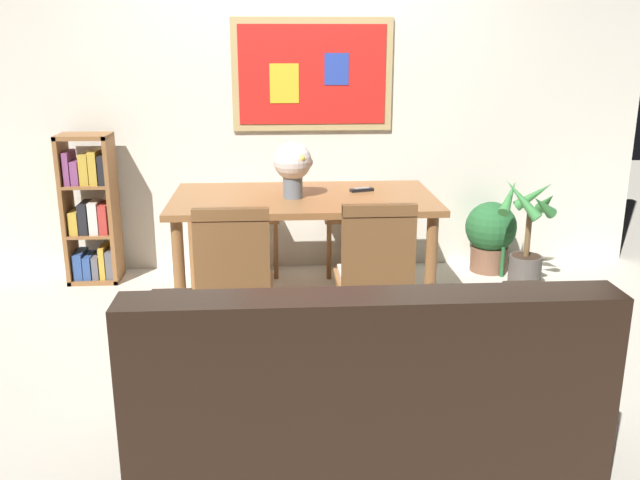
{
  "coord_description": "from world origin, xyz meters",
  "views": [
    {
      "loc": [
        -0.17,
        -3.71,
        1.7
      ],
      "look_at": [
        0.07,
        -0.11,
        0.65
      ],
      "focal_mm": 38.49,
      "sensor_mm": 36.0,
      "label": 1
    }
  ],
  "objects_px": {
    "dining_chair_near_left": "(234,273)",
    "flower_vase": "(293,164)",
    "dining_chair_far_left": "(252,201)",
    "bookshelf": "(92,213)",
    "tv_remote": "(362,190)",
    "potted_ivy": "(491,234)",
    "dining_chair_far_right": "(349,200)",
    "leather_couch": "(361,394)",
    "dining_chair_near_right": "(375,268)",
    "dining_table": "(304,210)",
    "potted_palm": "(527,243)"
  },
  "relations": [
    {
      "from": "bookshelf",
      "to": "flower_vase",
      "type": "relative_size",
      "value": 3.08
    },
    {
      "from": "dining_chair_near_left",
      "to": "potted_ivy",
      "type": "distance_m",
      "value": 2.4
    },
    {
      "from": "dining_chair_far_left",
      "to": "tv_remote",
      "type": "bearing_deg",
      "value": -44.63
    },
    {
      "from": "dining_table",
      "to": "tv_remote",
      "type": "height_order",
      "value": "tv_remote"
    },
    {
      "from": "dining_chair_near_right",
      "to": "dining_chair_far_right",
      "type": "distance_m",
      "value": 1.62
    },
    {
      "from": "potted_ivy",
      "to": "tv_remote",
      "type": "height_order",
      "value": "tv_remote"
    },
    {
      "from": "bookshelf",
      "to": "tv_remote",
      "type": "bearing_deg",
      "value": -16.04
    },
    {
      "from": "dining_chair_far_right",
      "to": "potted_palm",
      "type": "bearing_deg",
      "value": -24.61
    },
    {
      "from": "dining_chair_near_left",
      "to": "flower_vase",
      "type": "xyz_separation_m",
      "value": [
        0.33,
        0.79,
        0.43
      ]
    },
    {
      "from": "potted_ivy",
      "to": "bookshelf",
      "type": "bearing_deg",
      "value": -179.66
    },
    {
      "from": "dining_table",
      "to": "flower_vase",
      "type": "bearing_deg",
      "value": -146.87
    },
    {
      "from": "flower_vase",
      "to": "dining_chair_far_right",
      "type": "bearing_deg",
      "value": 62.58
    },
    {
      "from": "dining_chair_far_left",
      "to": "leather_couch",
      "type": "bearing_deg",
      "value": -78.78
    },
    {
      "from": "dining_chair_near_left",
      "to": "leather_couch",
      "type": "relative_size",
      "value": 0.51
    },
    {
      "from": "dining_table",
      "to": "bookshelf",
      "type": "distance_m",
      "value": 1.64
    },
    {
      "from": "dining_chair_near_left",
      "to": "dining_chair_near_right",
      "type": "bearing_deg",
      "value": 2.65
    },
    {
      "from": "flower_vase",
      "to": "tv_remote",
      "type": "xyz_separation_m",
      "value": [
        0.45,
        0.16,
        -0.2
      ]
    },
    {
      "from": "flower_vase",
      "to": "leather_couch",
      "type": "bearing_deg",
      "value": -82.44
    },
    {
      "from": "bookshelf",
      "to": "tv_remote",
      "type": "distance_m",
      "value": 1.98
    },
    {
      "from": "dining_table",
      "to": "dining_chair_near_right",
      "type": "relative_size",
      "value": 1.82
    },
    {
      "from": "potted_palm",
      "to": "dining_chair_near_left",
      "type": "bearing_deg",
      "value": -150.77
    },
    {
      "from": "dining_table",
      "to": "bookshelf",
      "type": "bearing_deg",
      "value": 156.43
    },
    {
      "from": "potted_ivy",
      "to": "dining_table",
      "type": "bearing_deg",
      "value": -155.07
    },
    {
      "from": "dining_chair_near_left",
      "to": "bookshelf",
      "type": "xyz_separation_m",
      "value": [
        -1.1,
        1.49,
        -0.03
      ]
    },
    {
      "from": "flower_vase",
      "to": "bookshelf",
      "type": "bearing_deg",
      "value": 154.05
    },
    {
      "from": "dining_chair_near_left",
      "to": "dining_chair_far_left",
      "type": "relative_size",
      "value": 1.0
    },
    {
      "from": "dining_chair_far_right",
      "to": "flower_vase",
      "type": "relative_size",
      "value": 2.61
    },
    {
      "from": "dining_chair_far_left",
      "to": "leather_couch",
      "type": "height_order",
      "value": "dining_chair_far_left"
    },
    {
      "from": "leather_couch",
      "to": "tv_remote",
      "type": "xyz_separation_m",
      "value": [
        0.23,
        1.85,
        0.45
      ]
    },
    {
      "from": "leather_couch",
      "to": "dining_chair_near_left",
      "type": "bearing_deg",
      "value": 121.88
    },
    {
      "from": "leather_couch",
      "to": "bookshelf",
      "type": "xyz_separation_m",
      "value": [
        -1.66,
        2.39,
        0.19
      ]
    },
    {
      "from": "dining_chair_far_left",
      "to": "dining_chair_far_right",
      "type": "bearing_deg",
      "value": -2.09
    },
    {
      "from": "potted_palm",
      "to": "flower_vase",
      "type": "height_order",
      "value": "flower_vase"
    },
    {
      "from": "bookshelf",
      "to": "potted_palm",
      "type": "bearing_deg",
      "value": -7.2
    },
    {
      "from": "dining_chair_far_right",
      "to": "bookshelf",
      "type": "relative_size",
      "value": 0.85
    },
    {
      "from": "dining_chair_near_right",
      "to": "potted_palm",
      "type": "height_order",
      "value": "dining_chair_near_right"
    },
    {
      "from": "dining_chair_near_right",
      "to": "dining_chair_far_left",
      "type": "relative_size",
      "value": 1.0
    },
    {
      "from": "dining_table",
      "to": "bookshelf",
      "type": "relative_size",
      "value": 1.54
    },
    {
      "from": "dining_chair_far_left",
      "to": "flower_vase",
      "type": "xyz_separation_m",
      "value": [
        0.29,
        -0.88,
        0.43
      ]
    },
    {
      "from": "dining_chair_far_right",
      "to": "leather_couch",
      "type": "distance_m",
      "value": 2.57
    },
    {
      "from": "dining_chair_far_right",
      "to": "potted_ivy",
      "type": "relative_size",
      "value": 1.48
    },
    {
      "from": "dining_table",
      "to": "dining_chair_far_left",
      "type": "height_order",
      "value": "dining_chair_far_left"
    },
    {
      "from": "dining_chair_far_right",
      "to": "dining_chair_far_left",
      "type": "bearing_deg",
      "value": 177.91
    },
    {
      "from": "tv_remote",
      "to": "potted_palm",
      "type": "bearing_deg",
      "value": 7.36
    },
    {
      "from": "dining_table",
      "to": "flower_vase",
      "type": "distance_m",
      "value": 0.31
    },
    {
      "from": "dining_chair_far_left",
      "to": "bookshelf",
      "type": "xyz_separation_m",
      "value": [
        -1.15,
        -0.19,
        -0.03
      ]
    },
    {
      "from": "dining_table",
      "to": "bookshelf",
      "type": "xyz_separation_m",
      "value": [
        -1.5,
        0.65,
        -0.16
      ]
    },
    {
      "from": "dining_chair_near_right",
      "to": "dining_chair_far_left",
      "type": "distance_m",
      "value": 1.79
    },
    {
      "from": "dining_table",
      "to": "dining_chair_far_right",
      "type": "distance_m",
      "value": 0.91
    },
    {
      "from": "dining_chair_near_left",
      "to": "bookshelf",
      "type": "height_order",
      "value": "bookshelf"
    }
  ]
}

